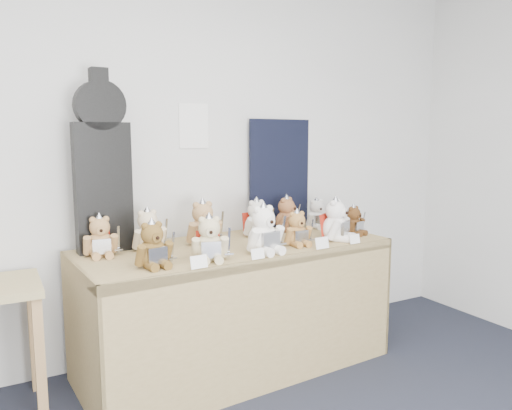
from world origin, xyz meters
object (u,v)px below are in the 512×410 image
teddy_back_centre_left (203,225)px  teddy_back_far_left (100,238)px  display_table (242,274)px  teddy_back_left (148,232)px  teddy_front_far_right (336,222)px  teddy_front_end (354,222)px  teddy_back_right (287,216)px  guitar_case (102,164)px  teddy_front_centre (264,231)px  teddy_front_right (297,230)px  teddy_back_centre_right (257,220)px  teddy_back_end (317,215)px  teddy_front_far_left (153,247)px  teddy_front_left (210,241)px

teddy_back_centre_left → teddy_back_far_left: teddy_back_centre_left is taller
display_table → teddy_back_left: bearing=155.8°
teddy_front_far_right → teddy_front_end: bearing=-12.5°
teddy_back_right → guitar_case: bearing=154.3°
teddy_front_centre → teddy_front_right: bearing=5.7°
display_table → teddy_back_centre_right: teddy_back_centre_right is taller
teddy_front_end → teddy_back_end: size_ratio=0.94×
teddy_front_far_left → teddy_back_left: teddy_back_left is taller
teddy_front_far_left → teddy_front_left: size_ratio=0.97×
teddy_front_far_right → teddy_back_centre_left: (-0.82, 0.31, 0.00)m
teddy_back_centre_right → teddy_back_far_left: 1.06m
teddy_front_far_left → teddy_back_centre_left: bearing=32.9°
teddy_front_end → teddy_front_left: bearing=172.1°
teddy_front_end → teddy_back_centre_left: (-1.04, 0.22, 0.03)m
teddy_front_far_left → teddy_back_centre_right: bearing=19.1°
teddy_front_far_right → teddy_front_centre: bearing=153.8°
teddy_front_end → teddy_back_far_left: (-1.68, 0.21, 0.01)m
teddy_back_left → teddy_back_far_left: (-0.29, -0.02, -0.01)m
teddy_front_far_right → teddy_back_centre_left: 0.87m
display_table → guitar_case: 1.08m
display_table → teddy_front_far_right: (0.64, -0.12, 0.30)m
teddy_back_left → guitar_case: bearing=149.9°
teddy_front_right → teddy_back_right: teddy_back_right is taller
teddy_front_end → teddy_back_centre_right: size_ratio=0.80×
display_table → teddy_front_far_left: bearing=-166.6°
teddy_front_far_left → teddy_front_end: size_ratio=1.21×
teddy_back_left → teddy_back_far_left: bearing=176.3°
teddy_back_far_left → teddy_front_left: bearing=-32.5°
teddy_front_far_left → teddy_back_far_left: bearing=110.3°
teddy_front_centre → teddy_front_far_right: 0.59m
guitar_case → teddy_front_far_left: 0.65m
display_table → guitar_case: bearing=155.2°
teddy_front_left → teddy_back_far_left: teddy_front_left is taller
display_table → teddy_front_end: size_ratio=8.69×
guitar_case → teddy_front_right: 1.25m
teddy_back_far_left → guitar_case: bearing=70.1°
teddy_front_right → teddy_front_centre: bearing=-163.3°
teddy_back_left → teddy_front_end: bearing=-17.3°
guitar_case → teddy_back_centre_left: 0.72m
teddy_back_left → teddy_back_centre_right: 0.77m
teddy_front_far_left → teddy_back_centre_left: size_ratio=0.88×
teddy_front_far_left → teddy_front_centre: size_ratio=0.86×
teddy_front_far_right → teddy_front_end: 0.24m
teddy_back_centre_left → teddy_back_end: size_ratio=1.28×
guitar_case → teddy_front_centre: guitar_case is taller
teddy_front_left → teddy_front_far_right: teddy_front_far_right is taller
teddy_front_far_right → teddy_back_far_left: 1.49m
teddy_front_centre → teddy_back_right: 0.67m
guitar_case → teddy_back_left: size_ratio=3.78×
teddy_back_centre_left → teddy_back_right: (0.70, 0.10, -0.01)m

